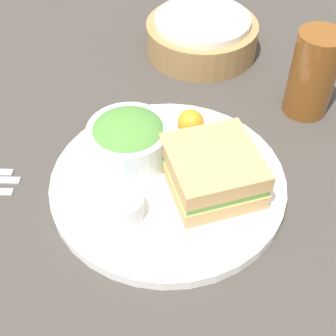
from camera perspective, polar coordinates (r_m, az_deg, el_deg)
name	(u,v)px	position (r m, az deg, el deg)	size (l,w,h in m)	color
ground_plane	(168,186)	(0.65, 0.00, -2.20)	(4.00, 4.00, 0.00)	#3D3833
plate	(168,182)	(0.64, 0.00, -1.72)	(0.32, 0.32, 0.02)	white
sandwich	(213,171)	(0.61, 5.49, -0.34)	(0.14, 0.15, 0.06)	tan
salad_bowl	(129,139)	(0.64, -4.80, 3.49)	(0.11, 0.11, 0.07)	silver
dressing_cup	(125,207)	(0.59, -5.22, -4.76)	(0.05, 0.05, 0.03)	#B7B7BC
orange_wedge	(191,123)	(0.69, 2.77, 5.53)	(0.04, 0.04, 0.04)	orange
drink_glass	(313,74)	(0.76, 17.23, 10.89)	(0.07, 0.07, 0.14)	brown
bread_basket	(202,35)	(0.89, 4.12, 15.83)	(0.20, 0.20, 0.07)	#997547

